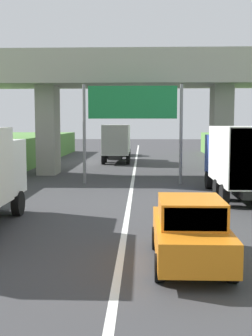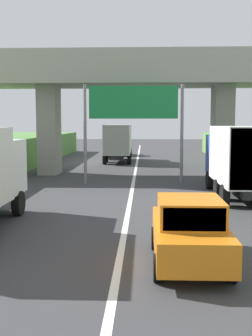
{
  "view_description": "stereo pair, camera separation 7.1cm",
  "coord_description": "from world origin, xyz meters",
  "px_view_note": "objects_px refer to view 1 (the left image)",
  "views": [
    {
      "loc": [
        0.56,
        3.09,
        3.59
      ],
      "look_at": [
        0.0,
        18.3,
        2.0
      ],
      "focal_mm": 46.19,
      "sensor_mm": 36.0,
      "label": 1
    },
    {
      "loc": [
        0.63,
        3.1,
        3.59
      ],
      "look_at": [
        0.0,
        18.3,
        2.0
      ],
      "focal_mm": 46.19,
      "sensor_mm": 36.0,
      "label": 2
    }
  ],
  "objects_px": {
    "overhead_highway_sign": "(132,110)",
    "truck_blue": "(238,158)",
    "car_green": "(122,148)",
    "car_orange": "(190,231)",
    "truck_silver": "(117,141)"
  },
  "relations": [
    {
      "from": "truck_blue",
      "to": "truck_silver",
      "type": "height_order",
      "value": "same"
    },
    {
      "from": "overhead_highway_sign",
      "to": "truck_silver",
      "type": "bearing_deg",
      "value": 96.92
    },
    {
      "from": "overhead_highway_sign",
      "to": "truck_blue",
      "type": "height_order",
      "value": "overhead_highway_sign"
    },
    {
      "from": "car_green",
      "to": "car_orange",
      "type": "xyz_separation_m",
      "value": [
        3.47,
        -37.09,
        0.0
      ]
    },
    {
      "from": "truck_blue",
      "to": "car_green",
      "type": "xyz_separation_m",
      "value": [
        -6.86,
        27.06,
        -1.08
      ]
    },
    {
      "from": "truck_silver",
      "to": "car_green",
      "type": "height_order",
      "value": "truck_silver"
    },
    {
      "from": "car_green",
      "to": "car_orange",
      "type": "bearing_deg",
      "value": -84.66
    },
    {
      "from": "truck_blue",
      "to": "truck_silver",
      "type": "xyz_separation_m",
      "value": [
        -6.91,
        18.92,
        0.0
      ]
    },
    {
      "from": "truck_blue",
      "to": "car_green",
      "type": "distance_m",
      "value": 27.93
    },
    {
      "from": "overhead_highway_sign",
      "to": "car_green",
      "type": "height_order",
      "value": "overhead_highway_sign"
    },
    {
      "from": "car_orange",
      "to": "overhead_highway_sign",
      "type": "bearing_deg",
      "value": 96.93
    },
    {
      "from": "overhead_highway_sign",
      "to": "truck_blue",
      "type": "relative_size",
      "value": 0.81
    },
    {
      "from": "car_green",
      "to": "car_orange",
      "type": "relative_size",
      "value": 1.0
    },
    {
      "from": "truck_blue",
      "to": "car_orange",
      "type": "bearing_deg",
      "value": -108.71
    },
    {
      "from": "truck_blue",
      "to": "truck_silver",
      "type": "distance_m",
      "value": 20.14
    }
  ]
}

